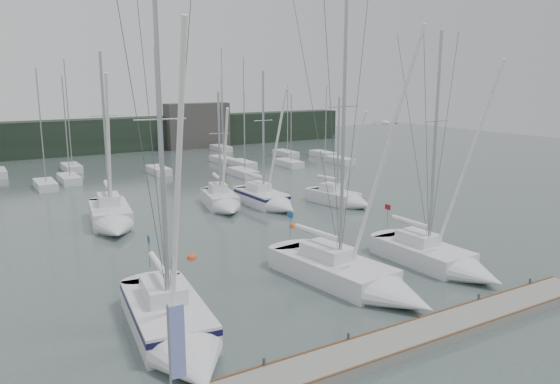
% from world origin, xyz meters
% --- Properties ---
extents(ground, '(160.00, 160.00, 0.00)m').
position_xyz_m(ground, '(0.00, 0.00, 0.00)').
color(ground, '#485854').
rests_on(ground, ground).
extents(dock, '(24.00, 2.00, 0.40)m').
position_xyz_m(dock, '(0.00, -5.00, 0.20)').
color(dock, slate).
rests_on(dock, ground).
extents(far_treeline, '(90.00, 4.00, 5.00)m').
position_xyz_m(far_treeline, '(0.00, 62.00, 2.50)').
color(far_treeline, black).
rests_on(far_treeline, ground).
extents(far_building_right, '(10.00, 3.00, 7.00)m').
position_xyz_m(far_building_right, '(18.00, 60.00, 3.50)').
color(far_building_right, '#403D3B').
rests_on(far_building_right, ground).
extents(mast_forest, '(56.75, 26.13, 14.71)m').
position_xyz_m(mast_forest, '(0.53, 43.68, 0.48)').
color(mast_forest, silver).
rests_on(mast_forest, ground).
extents(sailboat_near_left, '(4.18, 10.20, 15.79)m').
position_xyz_m(sailboat_near_left, '(-8.01, -0.20, 0.63)').
color(sailboat_near_left, silver).
rests_on(sailboat_near_left, ground).
extents(sailboat_near_center, '(4.53, 10.73, 16.26)m').
position_xyz_m(sailboat_near_center, '(2.48, 0.40, 0.56)').
color(sailboat_near_center, silver).
rests_on(sailboat_near_center, ground).
extents(sailboat_near_right, '(3.05, 9.00, 14.51)m').
position_xyz_m(sailboat_near_right, '(8.56, 0.31, 0.54)').
color(sailboat_near_right, silver).
rests_on(sailboat_near_right, ground).
extents(sailboat_mid_b, '(4.10, 8.94, 13.71)m').
position_xyz_m(sailboat_mid_b, '(-5.64, 19.61, 0.64)').
color(sailboat_mid_b, silver).
rests_on(sailboat_mid_b, ground).
extents(sailboat_mid_c, '(3.83, 7.50, 10.54)m').
position_xyz_m(sailboat_mid_c, '(3.94, 20.67, 0.57)').
color(sailboat_mid_c, silver).
rests_on(sailboat_mid_c, ground).
extents(sailboat_mid_d, '(2.82, 7.86, 12.38)m').
position_xyz_m(sailboat_mid_d, '(7.65, 19.20, 0.60)').
color(sailboat_mid_d, silver).
rests_on(sailboat_mid_d, ground).
extents(sailboat_mid_e, '(3.55, 6.73, 10.07)m').
position_xyz_m(sailboat_mid_e, '(13.66, 16.50, 0.51)').
color(sailboat_mid_e, silver).
rests_on(sailboat_mid_e, ground).
extents(buoy_a, '(0.58, 0.58, 0.58)m').
position_xyz_m(buoy_a, '(-3.22, 10.07, 0.00)').
color(buoy_a, '#F34D15').
rests_on(buoy_a, ground).
extents(buoy_b, '(0.51, 0.51, 0.51)m').
position_xyz_m(buoy_b, '(6.09, 12.96, 0.00)').
color(buoy_b, '#F34D15').
rests_on(buoy_b, ground).
extents(dock_banner, '(0.57, 0.07, 3.73)m').
position_xyz_m(dock_banner, '(-9.81, -5.09, 2.60)').
color(dock_banner, '#989B9F').
rests_on(dock_banner, dock).
extents(seagull, '(1.05, 0.51, 0.21)m').
position_xyz_m(seagull, '(1.36, -2.02, 9.04)').
color(seagull, white).
rests_on(seagull, ground).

